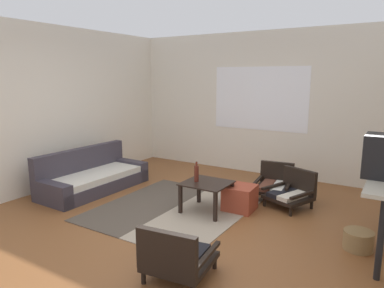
% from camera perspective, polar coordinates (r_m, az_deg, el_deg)
% --- Properties ---
extents(ground_plane, '(7.80, 7.80, 0.00)m').
position_cam_1_polar(ground_plane, '(4.57, -3.85, -13.24)').
color(ground_plane, brown).
extents(far_wall_with_window, '(5.60, 0.13, 2.70)m').
position_cam_1_polar(far_wall_with_window, '(6.91, 11.05, 6.42)').
color(far_wall_with_window, silver).
rests_on(far_wall_with_window, ground).
extents(side_wall_left, '(0.12, 6.60, 2.70)m').
position_cam_1_polar(side_wall_left, '(6.32, -22.44, 5.39)').
color(side_wall_left, silver).
rests_on(side_wall_left, ground).
extents(area_rug, '(1.93, 2.19, 0.01)m').
position_cam_1_polar(area_rug, '(5.12, -3.16, -10.46)').
color(area_rug, '#4C4238').
rests_on(area_rug, ground).
extents(couch, '(0.81, 1.84, 0.68)m').
position_cam_1_polar(couch, '(6.12, -15.88, -5.27)').
color(couch, '#38333D').
rests_on(couch, ground).
extents(coffee_table, '(0.62, 0.58, 0.43)m').
position_cam_1_polar(coffee_table, '(4.91, 2.38, -7.12)').
color(coffee_table, black).
rests_on(coffee_table, ground).
extents(armchair_by_window, '(0.60, 0.67, 0.52)m').
position_cam_1_polar(armchair_by_window, '(5.68, 13.20, -6.17)').
color(armchair_by_window, black).
rests_on(armchair_by_window, ground).
extents(armchair_striped_foreground, '(0.65, 0.67, 0.56)m').
position_cam_1_polar(armchair_striped_foreground, '(3.40, -2.56, -17.79)').
color(armchair_striped_foreground, black).
rests_on(armchair_striped_foreground, ground).
extents(armchair_corner, '(0.72, 0.72, 0.54)m').
position_cam_1_polar(armchair_corner, '(5.35, 15.87, -7.33)').
color(armchair_corner, black).
rests_on(armchair_corner, ground).
extents(ottoman_orange, '(0.43, 0.43, 0.35)m').
position_cam_1_polar(ottoman_orange, '(5.08, 7.77, -8.64)').
color(ottoman_orange, '#993D28').
rests_on(ottoman_orange, ground).
extents(glass_bottle, '(0.06, 0.06, 0.28)m').
position_cam_1_polar(glass_bottle, '(4.90, 0.73, -4.76)').
color(glass_bottle, '#5B2319').
rests_on(glass_bottle, coffee_table).
extents(wicker_basket, '(0.31, 0.31, 0.21)m').
position_cam_1_polar(wicker_basket, '(4.38, 25.34, -13.91)').
color(wicker_basket, olive).
rests_on(wicker_basket, ground).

